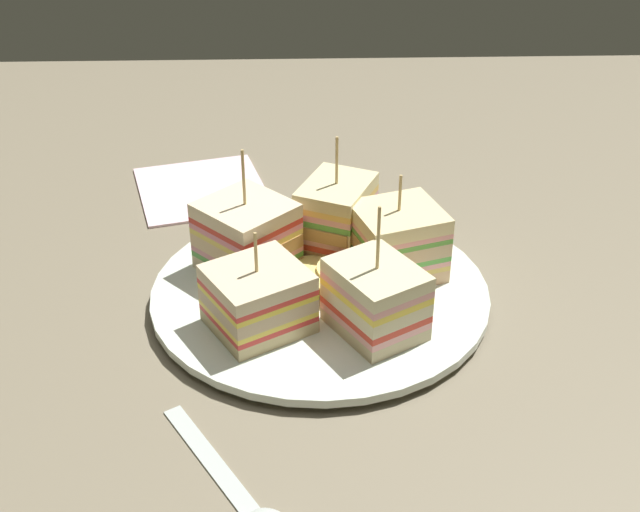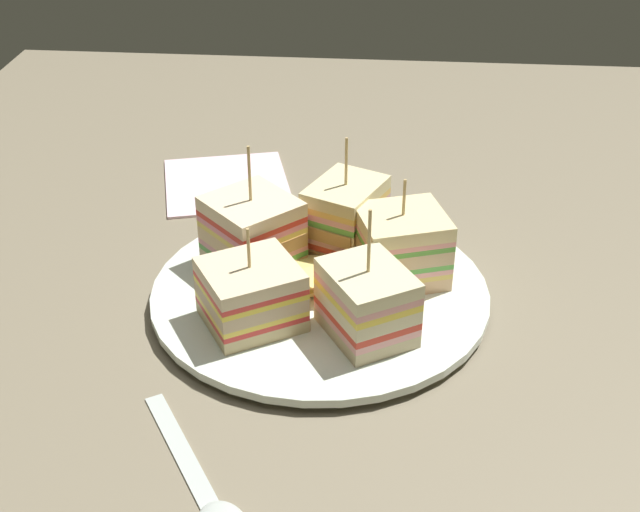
{
  "view_description": "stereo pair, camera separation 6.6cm",
  "coord_description": "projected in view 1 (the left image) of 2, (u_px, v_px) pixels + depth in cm",
  "views": [
    {
      "loc": [
        56.06,
        -1.77,
        38.85
      ],
      "look_at": [
        0.0,
        0.0,
        4.2
      ],
      "focal_mm": 48.33,
      "sensor_mm": 36.0,
      "label": 1
    },
    {
      "loc": [
        55.88,
        4.81,
        38.85
      ],
      "look_at": [
        0.0,
        0.0,
        4.2
      ],
      "focal_mm": 48.33,
      "sensor_mm": 36.0,
      "label": 2
    }
  ],
  "objects": [
    {
      "name": "sandwich_wedge_4",
      "position": [
        397.0,
        241.0,
        0.68
      ],
      "size": [
        7.8,
        8.19,
        8.62
      ],
      "rotation": [
        0.0,
        0.0,
        11.32
      ],
      "color": "#E2B688",
      "rests_on": "plate"
    },
    {
      "name": "sandwich_wedge_0",
      "position": [
        336.0,
        216.0,
        0.71
      ],
      "size": [
        8.12,
        7.32,
        10.03
      ],
      "rotation": [
        0.0,
        0.0,
        5.85
      ],
      "color": "beige",
      "rests_on": "plate"
    },
    {
      "name": "plate",
      "position": [
        320.0,
        293.0,
        0.68
      ],
      "size": [
        26.46,
        26.46,
        1.2
      ],
      "color": "white",
      "rests_on": "ground_plane"
    },
    {
      "name": "chip_pile",
      "position": [
        324.0,
        276.0,
        0.67
      ],
      "size": [
        7.62,
        7.69,
        2.14
      ],
      "color": "#EED579",
      "rests_on": "plate"
    },
    {
      "name": "sandwich_wedge_1",
      "position": [
        247.0,
        237.0,
        0.69
      ],
      "size": [
        9.06,
        9.05,
        10.46
      ],
      "rotation": [
        0.0,
        0.0,
        7.06
      ],
      "color": "beige",
      "rests_on": "plate"
    },
    {
      "name": "sandwich_wedge_2",
      "position": [
        259.0,
        299.0,
        0.62
      ],
      "size": [
        8.63,
        8.82,
        7.91
      ],
      "rotation": [
        0.0,
        0.0,
        8.39
      ],
      "color": "#D6BF87",
      "rests_on": "plate"
    },
    {
      "name": "ground_plane",
      "position": [
        320.0,
        310.0,
        0.69
      ],
      "size": [
        116.49,
        93.46,
        1.8
      ],
      "primitive_type": "cube",
      "color": "#7B7059"
    },
    {
      "name": "sandwich_wedge_3",
      "position": [
        375.0,
        299.0,
        0.62
      ],
      "size": [
        8.38,
        7.9,
        10.17
      ],
      "rotation": [
        0.0,
        0.0,
        9.97
      ],
      "color": "#CFB98A",
      "rests_on": "plate"
    },
    {
      "name": "napkin",
      "position": [
        202.0,
        188.0,
        0.84
      ],
      "size": [
        15.09,
        14.73,
        0.5
      ],
      "primitive_type": "cube",
      "rotation": [
        0.0,
        0.0,
        0.26
      ],
      "color": "silver",
      "rests_on": "ground_plane"
    }
  ]
}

